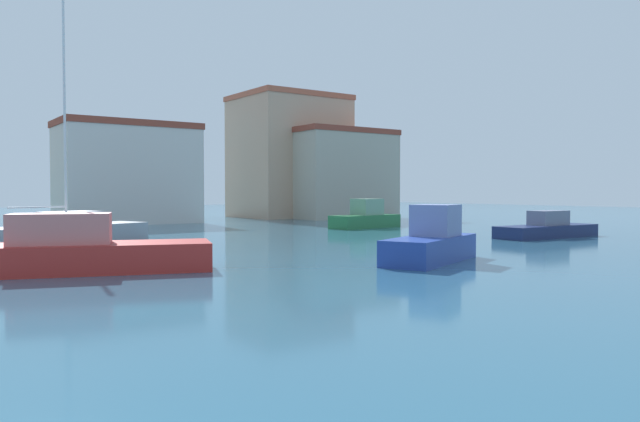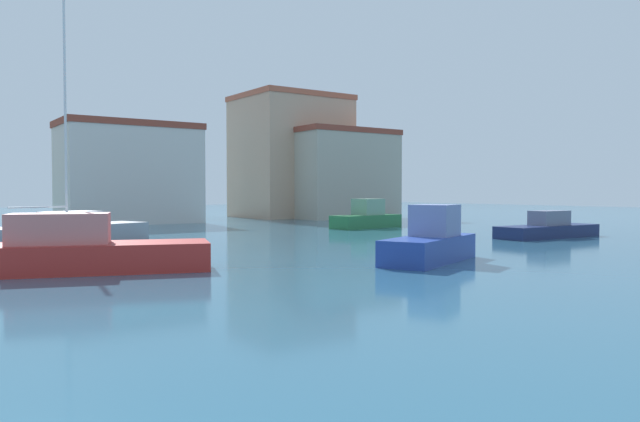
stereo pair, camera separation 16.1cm
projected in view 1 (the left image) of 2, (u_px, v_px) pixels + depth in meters
The scene contains 9 objects.
water at pixel (279, 249), 26.93m from camera, with size 160.00×160.00×0.00m, color #285670.
sailboat_grey_distant_east at pixel (67, 231), 29.63m from camera, with size 8.45×5.03×12.92m.
motorboat_blue_outer_mooring at pixel (432, 242), 22.04m from camera, with size 5.40×3.60×2.07m.
motorboat_navy_behind_lamppost at pixel (547, 229), 33.50m from camera, with size 6.84×2.04×1.48m.
motorboat_green_far_right at pixel (366, 218), 42.01m from camera, with size 5.67×2.61×2.02m.
motorboat_red_inner_mooring at pixel (84, 251), 19.15m from camera, with size 7.72×4.55×1.87m.
waterfront_apartments at pixel (128, 173), 47.58m from camera, with size 10.43×5.98×7.91m.
warehouse_block at pixel (289, 157), 59.54m from camera, with size 9.87×8.69×11.84m.
harbor_office at pixel (342, 174), 56.82m from camera, with size 9.94×5.43×8.33m.
Camera 1 is at (1.00, -3.00, 2.58)m, focal length 34.08 mm.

